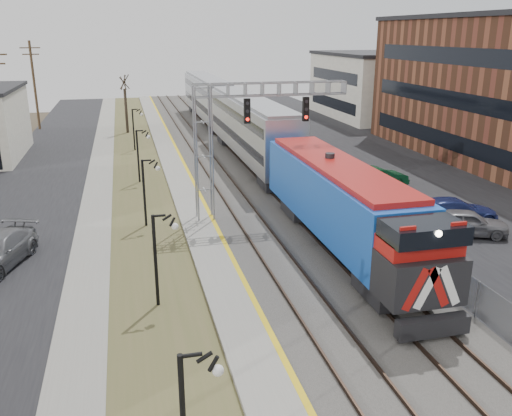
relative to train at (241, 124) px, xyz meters
name	(u,v)px	position (x,y,z in m)	size (l,w,h in m)	color
street_west	(28,201)	(-17.00, -10.64, -2.86)	(7.00, 120.00, 0.04)	black
sidewalk	(97,196)	(-12.50, -10.64, -2.84)	(2.00, 120.00, 0.08)	gray
grass_median	(141,193)	(-9.50, -10.64, -2.85)	(4.00, 120.00, 0.06)	#4D4F2A
platform	(184,189)	(-6.50, -10.64, -2.76)	(2.00, 120.00, 0.24)	gray
ballast_bed	(252,185)	(-1.50, -10.64, -2.78)	(8.00, 120.00, 0.20)	#595651
parking_lot	(399,176)	(10.50, -10.64, -2.86)	(16.00, 120.00, 0.04)	black
platform_edge	(196,187)	(-5.62, -10.64, -2.64)	(0.24, 120.00, 0.01)	gold
track_near	(225,184)	(-3.50, -10.64, -2.61)	(1.58, 120.00, 0.15)	#2D2119
track_far	(271,181)	(0.00, -10.64, -2.61)	(1.58, 120.00, 0.15)	#2D2119
train	(241,124)	(0.00, 0.00, 0.00)	(3.00, 63.05, 5.33)	blue
signal_gantry	(232,128)	(-4.28, -17.65, 2.70)	(9.00, 1.07, 8.15)	gray
lampposts	(155,259)	(-9.50, -27.35, -0.88)	(0.14, 62.14, 4.00)	black
fence	(306,172)	(2.70, -10.64, -2.08)	(0.04, 120.00, 1.60)	gray
bare_trees	(15,151)	(-18.16, -6.73, -0.18)	(12.30, 42.30, 5.95)	#382D23
car_lot_d	(454,211)	(8.30, -21.45, -2.13)	(2.10, 5.17, 1.50)	navy
car_lot_e	(468,223)	(7.87, -23.42, -2.15)	(1.73, 4.30, 1.47)	slate
car_lot_f	(377,178)	(7.34, -13.19, -2.14)	(1.58, 4.53, 1.49)	#0D4324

